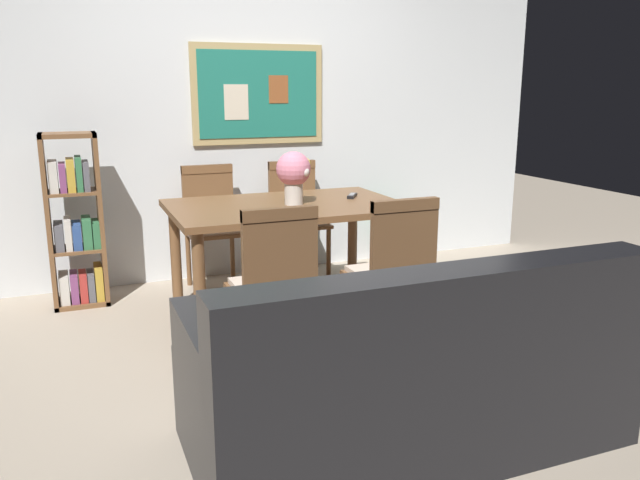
{
  "coord_description": "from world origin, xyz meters",
  "views": [
    {
      "loc": [
        -1.33,
        -3.19,
        1.47
      ],
      "look_at": [
        -0.06,
        -0.03,
        0.65
      ],
      "focal_mm": 35.64,
      "sensor_mm": 36.0,
      "label": 1
    }
  ],
  "objects_px": {
    "dining_chair_near_left": "(274,277)",
    "bookshelf": "(76,228)",
    "flower_vase": "(294,172)",
    "dining_chair_far_right": "(296,210)",
    "leather_couch": "(413,376)",
    "dining_table": "(287,218)",
    "dining_chair_near_right": "(394,264)",
    "tv_remote": "(352,196)",
    "dining_chair_far_left": "(212,217)",
    "potted_ivy": "(393,231)"
  },
  "relations": [
    {
      "from": "dining_chair_far_right",
      "to": "potted_ivy",
      "type": "height_order",
      "value": "dining_chair_far_right"
    },
    {
      "from": "dining_chair_far_left",
      "to": "dining_chair_near_left",
      "type": "bearing_deg",
      "value": -91.35
    },
    {
      "from": "dining_chair_near_right",
      "to": "bookshelf",
      "type": "bearing_deg",
      "value": 134.67
    },
    {
      "from": "dining_table",
      "to": "leather_couch",
      "type": "height_order",
      "value": "leather_couch"
    },
    {
      "from": "dining_table",
      "to": "dining_chair_far_left",
      "type": "distance_m",
      "value": 0.89
    },
    {
      "from": "dining_chair_near_left",
      "to": "tv_remote",
      "type": "xyz_separation_m",
      "value": [
        0.84,
        0.89,
        0.22
      ]
    },
    {
      "from": "flower_vase",
      "to": "tv_remote",
      "type": "height_order",
      "value": "flower_vase"
    },
    {
      "from": "dining_table",
      "to": "dining_chair_near_right",
      "type": "height_order",
      "value": "dining_chair_near_right"
    },
    {
      "from": "dining_chair_near_left",
      "to": "tv_remote",
      "type": "height_order",
      "value": "dining_chair_near_left"
    },
    {
      "from": "dining_chair_near_left",
      "to": "bookshelf",
      "type": "bearing_deg",
      "value": 119.75
    },
    {
      "from": "dining_chair_far_left",
      "to": "bookshelf",
      "type": "relative_size",
      "value": 0.77
    },
    {
      "from": "bookshelf",
      "to": "dining_chair_near_left",
      "type": "bearing_deg",
      "value": -60.25
    },
    {
      "from": "leather_couch",
      "to": "tv_remote",
      "type": "bearing_deg",
      "value": 73.34
    },
    {
      "from": "leather_couch",
      "to": "potted_ivy",
      "type": "height_order",
      "value": "leather_couch"
    },
    {
      "from": "dining_chair_far_right",
      "to": "tv_remote",
      "type": "xyz_separation_m",
      "value": [
        0.12,
        -0.77,
        0.22
      ]
    },
    {
      "from": "dining_table",
      "to": "bookshelf",
      "type": "height_order",
      "value": "bookshelf"
    },
    {
      "from": "dining_table",
      "to": "dining_chair_far_right",
      "type": "relative_size",
      "value": 1.6
    },
    {
      "from": "dining_chair_near_right",
      "to": "leather_couch",
      "type": "distance_m",
      "value": 0.94
    },
    {
      "from": "leather_couch",
      "to": "flower_vase",
      "type": "distance_m",
      "value": 1.76
    },
    {
      "from": "bookshelf",
      "to": "dining_chair_near_right",
      "type": "bearing_deg",
      "value": -45.33
    },
    {
      "from": "leather_couch",
      "to": "dining_chair_near_left",
      "type": "bearing_deg",
      "value": 110.49
    },
    {
      "from": "dining_table",
      "to": "bookshelf",
      "type": "xyz_separation_m",
      "value": [
        -1.25,
        0.76,
        -0.12
      ]
    },
    {
      "from": "dining_chair_far_right",
      "to": "dining_chair_near_right",
      "type": "xyz_separation_m",
      "value": [
        -0.04,
        -1.68,
        0.0
      ]
    },
    {
      "from": "dining_table",
      "to": "tv_remote",
      "type": "relative_size",
      "value": 9.53
    },
    {
      "from": "tv_remote",
      "to": "dining_chair_near_left",
      "type": "bearing_deg",
      "value": -133.3
    },
    {
      "from": "dining_table",
      "to": "potted_ivy",
      "type": "bearing_deg",
      "value": 35.19
    },
    {
      "from": "dining_chair_far_right",
      "to": "bookshelf",
      "type": "relative_size",
      "value": 0.77
    },
    {
      "from": "dining_chair_near_right",
      "to": "potted_ivy",
      "type": "bearing_deg",
      "value": 61.83
    },
    {
      "from": "dining_table",
      "to": "dining_chair_near_right",
      "type": "relative_size",
      "value": 1.6
    },
    {
      "from": "dining_chair_near_right",
      "to": "potted_ivy",
      "type": "relative_size",
      "value": 1.81
    },
    {
      "from": "tv_remote",
      "to": "flower_vase",
      "type": "bearing_deg",
      "value": -167.21
    },
    {
      "from": "potted_ivy",
      "to": "leather_couch",
      "type": "bearing_deg",
      "value": -116.6
    },
    {
      "from": "dining_chair_near_right",
      "to": "tv_remote",
      "type": "height_order",
      "value": "dining_chair_near_right"
    },
    {
      "from": "dining_chair_near_left",
      "to": "potted_ivy",
      "type": "height_order",
      "value": "dining_chair_near_left"
    },
    {
      "from": "dining_chair_near_right",
      "to": "dining_table",
      "type": "bearing_deg",
      "value": 111.48
    },
    {
      "from": "bookshelf",
      "to": "potted_ivy",
      "type": "bearing_deg",
      "value": 2.66
    },
    {
      "from": "dining_chair_far_right",
      "to": "potted_ivy",
      "type": "relative_size",
      "value": 1.81
    },
    {
      "from": "dining_chair_near_left",
      "to": "flower_vase",
      "type": "height_order",
      "value": "flower_vase"
    },
    {
      "from": "dining_chair_far_left",
      "to": "flower_vase",
      "type": "relative_size",
      "value": 2.73
    },
    {
      "from": "dining_chair_far_left",
      "to": "tv_remote",
      "type": "bearing_deg",
      "value": -43.19
    },
    {
      "from": "tv_remote",
      "to": "dining_chair_far_left",
      "type": "bearing_deg",
      "value": 136.81
    },
    {
      "from": "dining_chair_far_right",
      "to": "dining_chair_near_left",
      "type": "height_order",
      "value": "same"
    },
    {
      "from": "dining_table",
      "to": "flower_vase",
      "type": "xyz_separation_m",
      "value": [
        0.04,
        -0.03,
        0.3
      ]
    },
    {
      "from": "bookshelf",
      "to": "tv_remote",
      "type": "distance_m",
      "value": 1.89
    },
    {
      "from": "flower_vase",
      "to": "potted_ivy",
      "type": "bearing_deg",
      "value": 37.08
    },
    {
      "from": "bookshelf",
      "to": "flower_vase",
      "type": "bearing_deg",
      "value": -31.62
    },
    {
      "from": "dining_chair_far_right",
      "to": "tv_remote",
      "type": "height_order",
      "value": "dining_chair_far_right"
    },
    {
      "from": "potted_ivy",
      "to": "tv_remote",
      "type": "bearing_deg",
      "value": -133.05
    },
    {
      "from": "dining_table",
      "to": "tv_remote",
      "type": "height_order",
      "value": "tv_remote"
    },
    {
      "from": "dining_table",
      "to": "flower_vase",
      "type": "distance_m",
      "value": 0.3
    }
  ]
}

